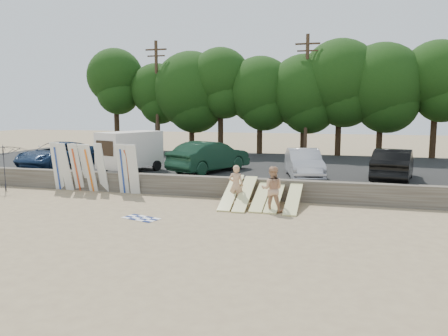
% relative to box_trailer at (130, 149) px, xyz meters
% --- Properties ---
extents(ground, '(120.00, 120.00, 0.00)m').
position_rel_box_trailer_xyz_m(ground, '(7.00, -5.36, -1.99)').
color(ground, tan).
rests_on(ground, ground).
extents(seawall, '(44.00, 0.50, 1.00)m').
position_rel_box_trailer_xyz_m(seawall, '(7.00, -2.36, -1.49)').
color(seawall, '#6B6356').
rests_on(seawall, ground).
extents(parking_lot, '(44.00, 14.50, 0.70)m').
position_rel_box_trailer_xyz_m(parking_lot, '(7.00, 5.14, -1.64)').
color(parking_lot, '#282828').
rests_on(parking_lot, ground).
extents(treeline, '(33.56, 6.33, 8.87)m').
position_rel_box_trailer_xyz_m(treeline, '(8.13, 12.18, 4.22)').
color(treeline, '#382616').
rests_on(treeline, parking_lot).
extents(utility_poles, '(25.80, 0.26, 9.00)m').
position_rel_box_trailer_xyz_m(utility_poles, '(9.00, 10.64, 3.44)').
color(utility_poles, '#473321').
rests_on(utility_poles, parking_lot).
extents(box_trailer, '(2.95, 4.00, 2.30)m').
position_rel_box_trailer_xyz_m(box_trailer, '(0.00, 0.00, 0.00)').
color(box_trailer, silver).
rests_on(box_trailer, parking_lot).
extents(car_0, '(3.07, 5.78, 1.55)m').
position_rel_box_trailer_xyz_m(car_0, '(-5.35, 0.70, -0.51)').
color(car_0, '#152A4C').
rests_on(car_0, parking_lot).
extents(car_1, '(3.87, 5.60, 1.75)m').
position_rel_box_trailer_xyz_m(car_1, '(4.40, 1.18, -0.41)').
color(car_1, '#112F1E').
rests_on(car_1, parking_lot).
extents(car_2, '(2.58, 4.82, 1.51)m').
position_rel_box_trailer_xyz_m(car_2, '(9.80, 0.47, -0.53)').
color(car_2, '#A7A7AD').
rests_on(car_2, parking_lot).
extents(car_3, '(2.56, 5.15, 1.62)m').
position_rel_box_trailer_xyz_m(car_3, '(14.22, 0.61, -0.48)').
color(car_3, black).
rests_on(car_3, parking_lot).
extents(surfboard_upright_0, '(0.57, 0.59, 2.57)m').
position_rel_box_trailer_xyz_m(surfboard_upright_0, '(-2.81, -2.81, -0.70)').
color(surfboard_upright_0, silver).
rests_on(surfboard_upright_0, ground).
extents(surfboard_upright_1, '(0.54, 0.70, 2.54)m').
position_rel_box_trailer_xyz_m(surfboard_upright_1, '(-2.23, -2.94, -0.72)').
color(surfboard_upright_1, silver).
rests_on(surfboard_upright_1, ground).
extents(surfboard_upright_2, '(0.54, 0.75, 2.53)m').
position_rel_box_trailer_xyz_m(surfboard_upright_2, '(-1.62, -2.88, -0.72)').
color(surfboard_upright_2, silver).
rests_on(surfboard_upright_2, ground).
extents(surfboard_upright_3, '(0.51, 0.82, 2.51)m').
position_rel_box_trailer_xyz_m(surfboard_upright_3, '(-1.10, -2.76, -0.73)').
color(surfboard_upright_3, silver).
rests_on(surfboard_upright_3, ground).
extents(surfboard_upright_4, '(0.50, 0.77, 2.52)m').
position_rel_box_trailer_xyz_m(surfboard_upright_4, '(-0.80, -2.96, -0.73)').
color(surfboard_upright_4, silver).
rests_on(surfboard_upright_4, ground).
extents(surfboard_upright_5, '(0.59, 0.63, 2.56)m').
position_rel_box_trailer_xyz_m(surfboard_upright_5, '(-0.21, -2.78, -0.70)').
color(surfboard_upright_5, silver).
rests_on(surfboard_upright_5, ground).
extents(surfboard_upright_6, '(0.56, 0.61, 2.56)m').
position_rel_box_trailer_xyz_m(surfboard_upright_6, '(1.04, -2.85, -0.71)').
color(surfboard_upright_6, silver).
rests_on(surfboard_upright_6, ground).
extents(surfboard_upright_7, '(0.58, 0.79, 2.52)m').
position_rel_box_trailer_xyz_m(surfboard_upright_7, '(1.29, -2.73, -0.72)').
color(surfboard_upright_7, silver).
rests_on(surfboard_upright_7, ground).
extents(surfboard_upright_8, '(0.58, 0.68, 2.55)m').
position_rel_box_trailer_xyz_m(surfboard_upright_8, '(1.67, -2.94, -0.71)').
color(surfboard_upright_8, silver).
rests_on(surfboard_upright_8, ground).
extents(surfboard_low_0, '(0.56, 2.81, 1.17)m').
position_rel_box_trailer_xyz_m(surfboard_low_0, '(6.99, -3.92, -1.40)').
color(surfboard_low_0, '#E7E291').
rests_on(surfboard_low_0, ground).
extents(surfboard_low_1, '(0.56, 2.83, 1.14)m').
position_rel_box_trailer_xyz_m(surfboard_low_1, '(7.65, -3.98, -1.42)').
color(surfboard_low_1, '#E7E291').
rests_on(surfboard_low_1, ground).
extents(surfboard_low_2, '(0.56, 2.89, 0.96)m').
position_rel_box_trailer_xyz_m(surfboard_low_2, '(8.34, -3.77, -1.51)').
color(surfboard_low_2, '#E7E291').
rests_on(surfboard_low_2, ground).
extents(surfboard_low_3, '(0.56, 2.90, 0.89)m').
position_rel_box_trailer_xyz_m(surfboard_low_3, '(8.95, -3.78, -1.54)').
color(surfboard_low_3, '#E7E291').
rests_on(surfboard_low_3, ground).
extents(surfboard_low_4, '(0.56, 2.89, 0.93)m').
position_rel_box_trailer_xyz_m(surfboard_low_4, '(9.77, -3.93, -1.52)').
color(surfboard_low_4, '#E7E291').
rests_on(surfboard_low_4, ground).
extents(beachgoer_a, '(0.67, 0.44, 1.82)m').
position_rel_box_trailer_xyz_m(beachgoer_a, '(7.22, -3.91, -1.08)').
color(beachgoer_a, tan).
rests_on(beachgoer_a, ground).
extents(beachgoer_b, '(0.99, 0.81, 1.93)m').
position_rel_box_trailer_xyz_m(beachgoer_b, '(8.97, -4.73, -1.02)').
color(beachgoer_b, tan).
rests_on(beachgoer_b, ground).
extents(cooler, '(0.43, 0.37, 0.32)m').
position_rel_box_trailer_xyz_m(cooler, '(8.19, -3.32, -1.83)').
color(cooler, green).
rests_on(cooler, ground).
extents(gear_bag, '(0.33, 0.29, 0.22)m').
position_rel_box_trailer_xyz_m(gear_bag, '(7.32, -2.96, -1.88)').
color(gear_bag, '#BE5A16').
rests_on(gear_bag, ground).
extents(beach_towel, '(1.88, 1.88, 0.00)m').
position_rel_box_trailer_xyz_m(beach_towel, '(4.16, -7.22, -1.98)').
color(beach_towel, white).
rests_on(beach_towel, ground).
extents(beach_umbrella, '(3.07, 3.12, 2.49)m').
position_rel_box_trailer_xyz_m(beach_umbrella, '(-5.24, -3.82, -0.74)').
color(beach_umbrella, black).
rests_on(beach_umbrella, ground).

